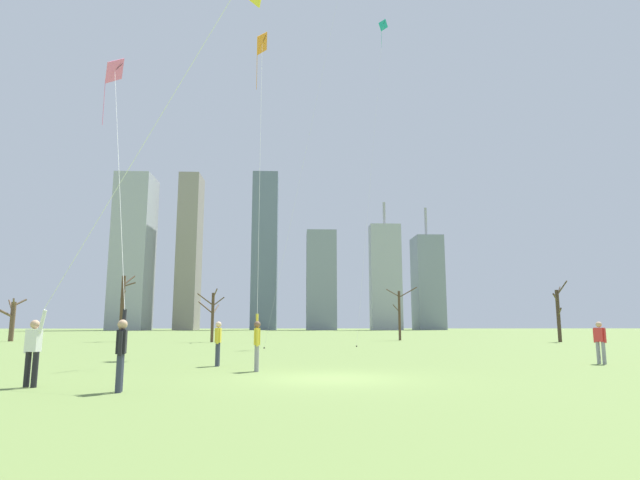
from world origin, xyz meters
TOP-DOWN VIEW (x-y plane):
  - ground_plane at (0.00, 0.00)m, footprint 400.00×400.00m
  - kite_flyer_midfield_left_orange at (-2.33, 3.58)m, footprint 0.80×6.78m
  - kite_flyer_midfield_center_pink at (-5.61, -1.36)m, footprint 3.62×8.09m
  - kite_flyer_midfield_right_yellow at (-5.94, -2.73)m, footprint 6.14×4.28m
  - bystander_far_off_by_trees at (10.86, 4.97)m, footprint 0.34×0.46m
  - bystander_strolling_midfield at (-3.83, 4.60)m, footprint 0.22×0.51m
  - distant_kite_high_overhead_teal at (6.14, 25.88)m, footprint 3.70×5.23m
  - bare_tree_rightmost at (-16.70, 33.40)m, footprint 1.73×2.50m
  - bare_tree_leftmost at (-27.10, 34.78)m, footprint 2.01×2.83m
  - bare_tree_center at (9.15, 35.99)m, footprint 3.13×1.44m
  - bare_tree_far_right_edge at (22.21, 30.42)m, footprint 1.52×2.11m
  - bare_tree_right_of_center at (-8.32, 31.55)m, footprint 2.42×3.11m
  - skyline_tall_tower at (6.21, 134.82)m, footprint 8.42×8.76m
  - skyline_wide_slab at (24.58, 133.32)m, footprint 8.73×5.13m
  - skyline_short_annex at (-46.37, 131.45)m, footprint 9.56×11.61m
  - skyline_mid_tower_right at (-32.19, 137.52)m, footprint 5.85×9.81m
  - skyline_mid_tower_left at (38.79, 141.22)m, footprint 8.07×10.59m
  - skyline_slender_spire at (-10.42, 140.77)m, footprint 7.52×7.93m

SIDE VIEW (x-z plane):
  - ground_plane at x=0.00m, z-range 0.00..0.00m
  - bystander_far_off_by_trees at x=10.86m, z-range 0.09..1.71m
  - bystander_strolling_midfield at x=-3.83m, z-range 0.09..1.71m
  - bare_tree_leftmost at x=-27.10m, z-range 0.12..4.05m
  - bare_tree_right_of_center at x=-8.32m, z-range 0.18..4.76m
  - bare_tree_far_right_edge at x=22.21m, z-range -0.13..5.18m
  - bare_tree_center at x=9.15m, z-range 0.08..5.22m
  - kite_flyer_midfield_center_pink at x=-5.61m, z-range -2.90..9.05m
  - kite_flyer_midfield_right_yellow at x=-5.94m, z-range -1.76..7.93m
  - bare_tree_rightmost at x=-16.70m, z-range 0.11..6.17m
  - kite_flyer_midfield_left_orange at x=-2.33m, z-range -3.90..11.61m
  - skyline_mid_tower_left at x=38.79m, z-range -4.58..32.63m
  - skyline_tall_tower at x=6.21m, z-range 0.00..28.21m
  - skyline_wide_slab at x=24.58m, z-range -3.33..33.57m
  - skyline_short_annex at x=-46.37m, z-range 0.00..43.17m
  - skyline_mid_tower_right at x=-32.19m, z-range 0.00..45.25m
  - skyline_slender_spire at x=-10.42m, z-range 0.00..47.03m
  - distant_kite_high_overhead_teal at x=6.14m, z-range 10.89..38.62m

